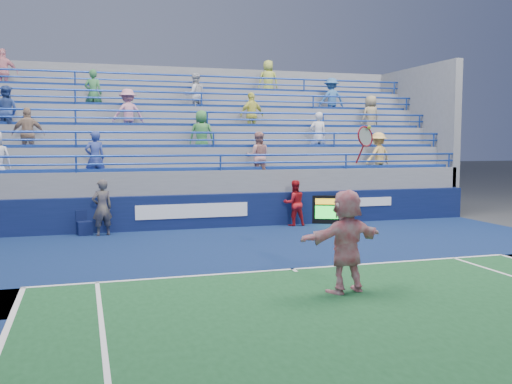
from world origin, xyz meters
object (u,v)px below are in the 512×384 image
object	(u,v)px
serve_speed_board	(333,210)
line_judge	(102,208)
judge_chair	(84,227)
tennis_player	(346,241)
ball_girl	(294,203)

from	to	relation	value
serve_speed_board	line_judge	xyz separation A→B (m)	(-7.57, -0.24, 0.35)
judge_chair	tennis_player	world-z (taller)	tennis_player
judge_chair	ball_girl	world-z (taller)	ball_girl
ball_girl	serve_speed_board	bearing A→B (deg)	-179.59
serve_speed_board	tennis_player	bearing A→B (deg)	-113.09
judge_chair	line_judge	bearing A→B (deg)	-28.85
serve_speed_board	line_judge	world-z (taller)	line_judge
judge_chair	ball_girl	bearing A→B (deg)	-0.34
line_judge	ball_girl	bearing A→B (deg)	164.10
line_judge	ball_girl	world-z (taller)	line_judge
serve_speed_board	line_judge	bearing A→B (deg)	-178.16
tennis_player	ball_girl	size ratio (longest dim) A/B	2.02
serve_speed_board	judge_chair	world-z (taller)	serve_speed_board
judge_chair	line_judge	size ratio (longest dim) A/B	0.44
tennis_player	ball_girl	world-z (taller)	tennis_player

